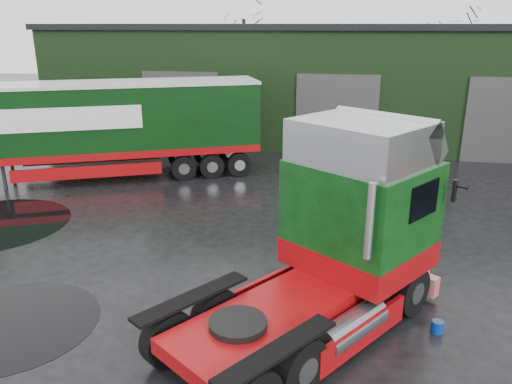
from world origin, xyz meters
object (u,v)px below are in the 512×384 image
hero_tractor (302,240)px  tree_back_a (244,44)px  trailer_left (103,131)px  warehouse (341,79)px  tree_back_b (452,59)px  wash_bucket (437,327)px

hero_tractor → tree_back_a: size_ratio=0.75×
hero_tractor → trailer_left: size_ratio=0.54×
tree_back_a → warehouse: bearing=-51.3°
trailer_left → tree_back_a: 21.99m
tree_back_a → tree_back_b: (16.00, 0.00, -1.00)m
trailer_left → tree_back_b: size_ratio=1.76×
tree_back_a → hero_tractor: bearing=-76.2°
tree_back_b → warehouse: bearing=-128.7°
trailer_left → wash_bucket: bearing=-151.3°
wash_bucket → hero_tractor: bearing=-166.7°
warehouse → trailer_left: bearing=-128.9°
tree_back_a → tree_back_b: size_ratio=1.27×
trailer_left → tree_back_b: 27.98m
warehouse → hero_tractor: (-0.19, -21.74, -0.93)m
warehouse → wash_bucket: bearing=-82.6°
hero_tractor → tree_back_a: 32.78m
wash_bucket → tree_back_a: (-10.73, 31.05, 4.62)m
warehouse → hero_tractor: size_ratio=4.52×
warehouse → wash_bucket: warehouse is taller
tree_back_a → tree_back_b: tree_back_a is taller
warehouse → tree_back_a: size_ratio=3.41×
tree_back_b → wash_bucket: bearing=-99.6°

